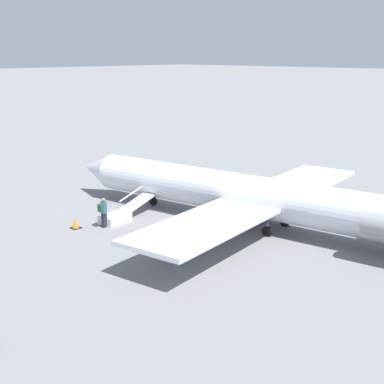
% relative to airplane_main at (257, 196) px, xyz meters
% --- Properties ---
extents(ground_plane, '(600.00, 600.00, 0.00)m').
position_rel_airplane_main_xyz_m(ground_plane, '(0.83, 0.11, -1.83)').
color(ground_plane, slate).
extents(airplane_main, '(26.67, 20.29, 6.12)m').
position_rel_airplane_main_xyz_m(airplane_main, '(0.00, 0.00, 0.00)').
color(airplane_main, silver).
rests_on(airplane_main, ground).
extents(boarding_stairs, '(1.55, 4.11, 1.58)m').
position_rel_airplane_main_xyz_m(boarding_stairs, '(6.59, 4.62, -1.47)').
color(boarding_stairs, silver).
rests_on(boarding_stairs, ground).
extents(passenger, '(0.37, 0.56, 1.74)m').
position_rel_airplane_main_xyz_m(passenger, '(6.27, 6.03, -0.83)').
color(passenger, '#23232D').
rests_on(passenger, ground).
extents(traffic_cone_near_stairs, '(0.53, 0.53, 0.59)m').
position_rel_airplane_main_xyz_m(traffic_cone_near_stairs, '(7.34, 7.22, -1.56)').
color(traffic_cone_near_stairs, black).
rests_on(traffic_cone_near_stairs, ground).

